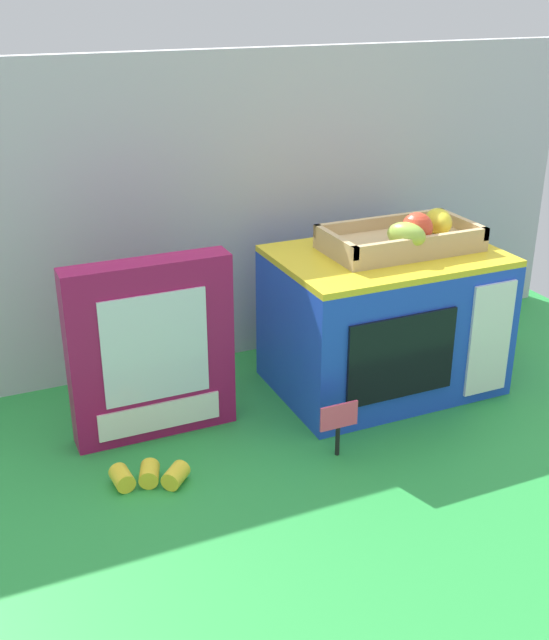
{
  "coord_description": "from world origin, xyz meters",
  "views": [
    {
      "loc": [
        -0.56,
        -1.2,
        0.75
      ],
      "look_at": [
        -0.02,
        0.01,
        0.18
      ],
      "focal_mm": 44.12,
      "sensor_mm": 36.0,
      "label": 1
    }
  ],
  "objects_px": {
    "toy_microwave": "(384,320)",
    "loose_toy_apple": "(494,332)",
    "cookie_set_box": "(152,350)",
    "loose_toy_banana": "(149,476)",
    "food_groups_crate": "(407,237)",
    "price_sign": "(339,421)"
  },
  "relations": [
    {
      "from": "cookie_set_box",
      "to": "loose_toy_apple",
      "type": "xyz_separation_m",
      "value": [
        0.79,
        0.05,
        -0.13
      ]
    },
    {
      "from": "loose_toy_apple",
      "to": "loose_toy_banana",
      "type": "bearing_deg",
      "value": -166.72
    },
    {
      "from": "food_groups_crate",
      "to": "loose_toy_apple",
      "type": "distance_m",
      "value": 0.39
    },
    {
      "from": "cookie_set_box",
      "to": "price_sign",
      "type": "bearing_deg",
      "value": -37.7
    },
    {
      "from": "food_groups_crate",
      "to": "cookie_set_box",
      "type": "xyz_separation_m",
      "value": [
        -0.51,
        0.0,
        -0.14
      ]
    },
    {
      "from": "cookie_set_box",
      "to": "loose_toy_banana",
      "type": "distance_m",
      "value": 0.22
    },
    {
      "from": "price_sign",
      "to": "loose_toy_apple",
      "type": "distance_m",
      "value": 0.58
    },
    {
      "from": "food_groups_crate",
      "to": "cookie_set_box",
      "type": "height_order",
      "value": "food_groups_crate"
    },
    {
      "from": "toy_microwave",
      "to": "price_sign",
      "type": "distance_m",
      "value": 0.29
    },
    {
      "from": "loose_toy_banana",
      "to": "loose_toy_apple",
      "type": "bearing_deg",
      "value": 13.28
    },
    {
      "from": "toy_microwave",
      "to": "price_sign",
      "type": "relative_size",
      "value": 4.23
    },
    {
      "from": "price_sign",
      "to": "cookie_set_box",
      "type": "bearing_deg",
      "value": 142.3
    },
    {
      "from": "food_groups_crate",
      "to": "loose_toy_apple",
      "type": "bearing_deg",
      "value": 10.02
    },
    {
      "from": "toy_microwave",
      "to": "loose_toy_apple",
      "type": "xyz_separation_m",
      "value": [
        0.32,
        0.05,
        -0.1
      ]
    },
    {
      "from": "toy_microwave",
      "to": "loose_toy_banana",
      "type": "relative_size",
      "value": 3.36
    },
    {
      "from": "price_sign",
      "to": "loose_toy_banana",
      "type": "relative_size",
      "value": 0.79
    },
    {
      "from": "food_groups_crate",
      "to": "loose_toy_banana",
      "type": "xyz_separation_m",
      "value": [
        -0.57,
        -0.15,
        -0.29
      ]
    },
    {
      "from": "price_sign",
      "to": "food_groups_crate",
      "type": "bearing_deg",
      "value": 39.12
    },
    {
      "from": "toy_microwave",
      "to": "food_groups_crate",
      "type": "height_order",
      "value": "food_groups_crate"
    },
    {
      "from": "price_sign",
      "to": "loose_toy_banana",
      "type": "bearing_deg",
      "value": 171.35
    },
    {
      "from": "food_groups_crate",
      "to": "loose_toy_banana",
      "type": "height_order",
      "value": "food_groups_crate"
    },
    {
      "from": "cookie_set_box",
      "to": "loose_toy_banana",
      "type": "height_order",
      "value": "cookie_set_box"
    }
  ]
}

